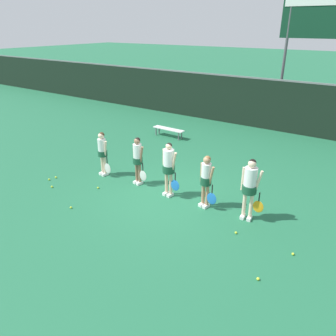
# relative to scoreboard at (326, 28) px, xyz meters

# --- Properties ---
(ground_plane) EXTENTS (140.00, 140.00, 0.00)m
(ground_plane) POSITION_rel_scoreboard_xyz_m (-1.97, -10.35, -4.88)
(ground_plane) COLOR #216642
(fence_windscreen) EXTENTS (60.00, 0.08, 2.59)m
(fence_windscreen) POSITION_rel_scoreboard_xyz_m (-1.97, -1.48, -3.57)
(fence_windscreen) COLOR black
(fence_windscreen) RESTS_ON ground_plane
(scoreboard) EXTENTS (4.29, 0.15, 6.20)m
(scoreboard) POSITION_rel_scoreboard_xyz_m (0.00, 0.00, 0.00)
(scoreboard) COLOR #515156
(scoreboard) RESTS_ON ground_plane
(bench_courtside) EXTENTS (1.65, 0.40, 0.42)m
(bench_courtside) POSITION_rel_scoreboard_xyz_m (-5.29, -5.45, -4.52)
(bench_courtside) COLOR silver
(bench_courtside) RESTS_ON ground_plane
(player_0) EXTENTS (0.61, 0.34, 1.61)m
(player_0) POSITION_rel_scoreboard_xyz_m (-4.76, -10.40, -3.93)
(player_0) COLOR beige
(player_0) RESTS_ON ground_plane
(player_1) EXTENTS (0.61, 0.33, 1.66)m
(player_1) POSITION_rel_scoreboard_xyz_m (-3.27, -10.25, -3.91)
(player_1) COLOR #8C664C
(player_1) RESTS_ON ground_plane
(player_2) EXTENTS (0.67, 0.38, 1.78)m
(player_2) POSITION_rel_scoreboard_xyz_m (-1.93, -10.37, -3.83)
(player_2) COLOR beige
(player_2) RESTS_ON ground_plane
(player_3) EXTENTS (0.62, 0.34, 1.63)m
(player_3) POSITION_rel_scoreboard_xyz_m (-0.64, -10.33, -3.93)
(player_3) COLOR tan
(player_3) RESTS_ON ground_plane
(player_4) EXTENTS (0.69, 0.40, 1.81)m
(player_4) POSITION_rel_scoreboard_xyz_m (0.66, -10.26, -3.80)
(player_4) COLOR beige
(player_4) RESTS_ON ground_plane
(tennis_ball_0) EXTENTS (0.07, 0.07, 0.07)m
(tennis_ball_0) POSITION_rel_scoreboard_xyz_m (-5.98, -11.60, -4.85)
(tennis_ball_0) COLOR #CCE033
(tennis_ball_0) RESTS_ON ground_plane
(tennis_ball_1) EXTENTS (0.07, 0.07, 0.07)m
(tennis_ball_1) POSITION_rel_scoreboard_xyz_m (-5.48, -12.16, -4.85)
(tennis_ball_1) COLOR #CCE033
(tennis_ball_1) RESTS_ON ground_plane
(tennis_ball_2) EXTENTS (0.06, 0.06, 0.06)m
(tennis_ball_2) POSITION_rel_scoreboard_xyz_m (2.20, -11.17, -4.85)
(tennis_ball_2) COLOR #CCE033
(tennis_ball_2) RESTS_ON ground_plane
(tennis_ball_3) EXTENTS (0.07, 0.07, 0.07)m
(tennis_ball_3) POSITION_rel_scoreboard_xyz_m (-0.57, -9.91, -4.85)
(tennis_ball_3) COLOR #CCE033
(tennis_ball_3) RESTS_ON ground_plane
(tennis_ball_4) EXTENTS (0.07, 0.07, 0.07)m
(tennis_ball_4) POSITION_rel_scoreboard_xyz_m (-3.88, -12.71, -4.85)
(tennis_ball_4) COLOR #CCE033
(tennis_ball_4) RESTS_ON ground_plane
(tennis_ball_5) EXTENTS (0.07, 0.07, 0.07)m
(tennis_ball_5) POSITION_rel_scoreboard_xyz_m (-4.15, -11.33, -4.85)
(tennis_ball_5) COLOR #CCE033
(tennis_ball_5) RESTS_ON ground_plane
(tennis_ball_6) EXTENTS (0.06, 0.06, 0.06)m
(tennis_ball_6) POSITION_rel_scoreboard_xyz_m (0.72, -11.13, -4.85)
(tennis_ball_6) COLOR #CCE033
(tennis_ball_6) RESTS_ON ground_plane
(tennis_ball_7) EXTENTS (0.07, 0.07, 0.07)m
(tennis_ball_7) POSITION_rel_scoreboard_xyz_m (-6.03, -11.85, -4.85)
(tennis_ball_7) COLOR #CCE033
(tennis_ball_7) RESTS_ON ground_plane
(tennis_ball_8) EXTENTS (0.07, 0.07, 0.07)m
(tennis_ball_8) POSITION_rel_scoreboard_xyz_m (1.81, -12.45, -4.85)
(tennis_ball_8) COLOR #CCE033
(tennis_ball_8) RESTS_ON ground_plane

